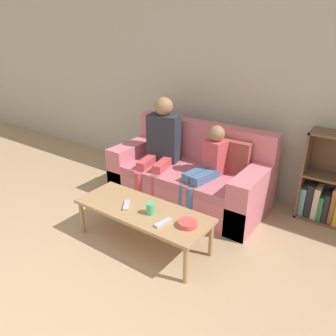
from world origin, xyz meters
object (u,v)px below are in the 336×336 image
at_px(bookshelf, 332,190).
at_px(coffee_table, 142,212).
at_px(cup_near, 151,209).
at_px(tv_remote_0, 127,205).
at_px(person_child, 207,166).
at_px(person_adult, 161,141).
at_px(snack_bowl, 188,224).
at_px(couch, 191,177).
at_px(tv_remote_1, 163,223).

bearing_deg(bookshelf, coffee_table, -132.27).
height_order(cup_near, tv_remote_0, cup_near).
distance_m(bookshelf, person_child, 1.28).
distance_m(person_adult, person_child, 0.65).
xyz_separation_m(tv_remote_0, snack_bowl, (0.62, 0.05, 0.01)).
xyz_separation_m(couch, snack_bowl, (0.57, -0.99, 0.10)).
bearing_deg(coffee_table, snack_bowl, 0.47).
relative_size(coffee_table, cup_near, 12.33).
bearing_deg(person_child, bookshelf, 36.57).
distance_m(bookshelf, tv_remote_1, 1.82).
xyz_separation_m(person_child, snack_bowl, (0.31, -0.86, -0.14)).
xyz_separation_m(coffee_table, person_child, (0.17, 0.86, 0.19)).
bearing_deg(cup_near, snack_bowl, 3.76).
height_order(tv_remote_0, tv_remote_1, same).
height_order(coffee_table, snack_bowl, snack_bowl).
bearing_deg(snack_bowl, person_adult, 135.92).
distance_m(cup_near, tv_remote_1, 0.20).
xyz_separation_m(bookshelf, person_child, (-1.13, -0.57, 0.18)).
xyz_separation_m(bookshelf, tv_remote_0, (-1.45, -1.48, 0.03)).
bearing_deg(bookshelf, couch, -162.42).
bearing_deg(tv_remote_0, person_adult, 73.24).
distance_m(coffee_table, tv_remote_1, 0.31).
height_order(coffee_table, cup_near, cup_near).
bearing_deg(snack_bowl, couch, 120.19).
xyz_separation_m(couch, tv_remote_0, (-0.05, -1.03, 0.09)).
bearing_deg(bookshelf, cup_near, -129.36).
bearing_deg(coffee_table, person_child, 78.81).
bearing_deg(coffee_table, cup_near, -10.26).
xyz_separation_m(couch, person_child, (0.27, -0.13, 0.24)).
height_order(couch, coffee_table, couch).
bearing_deg(cup_near, tv_remote_0, -174.50).
distance_m(tv_remote_0, snack_bowl, 0.62).
xyz_separation_m(bookshelf, snack_bowl, (-0.83, -1.43, 0.04)).
distance_m(cup_near, snack_bowl, 0.37).
bearing_deg(couch, cup_near, -78.30).
xyz_separation_m(bookshelf, person_adult, (-1.76, -0.52, 0.32)).
relative_size(person_child, tv_remote_0, 5.63).
relative_size(tv_remote_0, snack_bowl, 1.04).
bearing_deg(tv_remote_1, person_adult, 139.52).
xyz_separation_m(person_adult, tv_remote_1, (0.76, -1.00, -0.28)).
bearing_deg(snack_bowl, bookshelf, 59.93).
bearing_deg(snack_bowl, tv_remote_1, -153.78).
relative_size(person_adult, snack_bowl, 7.19).
bearing_deg(couch, tv_remote_0, -92.75).
relative_size(couch, coffee_table, 1.38).
relative_size(person_child, snack_bowl, 5.84).
xyz_separation_m(bookshelf, cup_near, (-1.19, -1.45, 0.07)).
relative_size(couch, tv_remote_1, 9.92).
bearing_deg(person_child, coffee_table, -91.46).
xyz_separation_m(bookshelf, tv_remote_1, (-1.01, -1.52, 0.03)).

